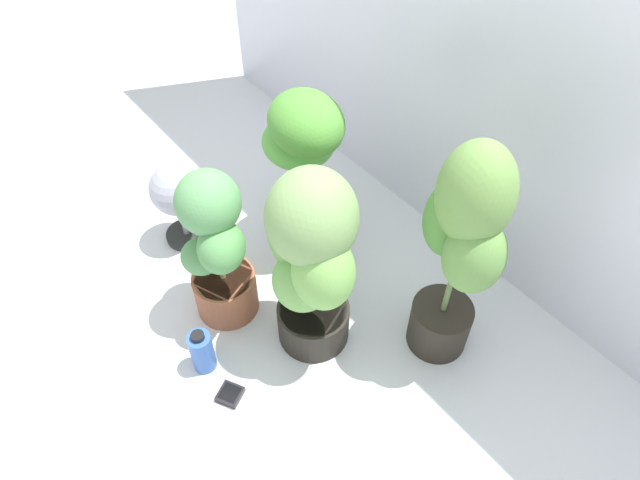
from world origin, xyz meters
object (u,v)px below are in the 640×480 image
at_px(hygrometer_box, 230,394).
at_px(floor_fan, 177,193).
at_px(potted_plant_center, 311,255).
at_px(nutrient_bottle, 202,351).
at_px(potted_plant_back_left, 304,161).
at_px(potted_plant_front_left, 216,246).
at_px(potted_plant_back_right, 461,244).

relative_size(hygrometer_box, floor_fan, 0.28).
height_order(potted_plant_center, nutrient_bottle, potted_plant_center).
bearing_deg(nutrient_bottle, potted_plant_back_left, 111.66).
distance_m(potted_plant_front_left, floor_fan, 0.45).
distance_m(potted_plant_center, nutrient_bottle, 0.55).
bearing_deg(potted_plant_front_left, floor_fan, 171.36).
bearing_deg(potted_plant_front_left, hygrometer_box, -31.72).
bearing_deg(potted_plant_back_right, potted_plant_front_left, -139.39).
relative_size(potted_plant_front_left, potted_plant_center, 0.86).
xyz_separation_m(potted_plant_back_left, floor_fan, (-0.33, -0.41, -0.17)).
xyz_separation_m(potted_plant_front_left, potted_plant_back_left, (-0.10, 0.47, 0.06)).
relative_size(potted_plant_center, potted_plant_back_right, 0.86).
distance_m(hygrometer_box, nutrient_bottle, 0.18).
relative_size(hygrometer_box, nutrient_bottle, 0.54).
xyz_separation_m(potted_plant_front_left, potted_plant_back_right, (0.62, 0.53, 0.18)).
bearing_deg(floor_fan, potted_plant_back_right, 149.66).
relative_size(potted_plant_back_right, nutrient_bottle, 4.66).
distance_m(potted_plant_back_right, floor_fan, 1.18).
xyz_separation_m(potted_plant_front_left, potted_plant_center, (0.31, 0.18, 0.10)).
bearing_deg(floor_fan, nutrient_bottle, 101.45).
distance_m(potted_plant_back_right, hygrometer_box, 0.95).
distance_m(hygrometer_box, floor_fan, 0.84).
bearing_deg(floor_fan, hygrometer_box, 106.37).
distance_m(potted_plant_front_left, potted_plant_back_left, 0.49).
bearing_deg(potted_plant_back_left, hygrometer_box, -57.45).
height_order(potted_plant_back_right, nutrient_bottle, potted_plant_back_right).
relative_size(potted_plant_front_left, hygrometer_box, 6.33).
height_order(hygrometer_box, floor_fan, floor_fan).
bearing_deg(nutrient_bottle, hygrometer_box, 0.80).
height_order(potted_plant_back_left, potted_plant_center, potted_plant_center).
bearing_deg(potted_plant_center, hygrometer_box, -86.88).
bearing_deg(potted_plant_back_right, nutrient_bottle, -121.68).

